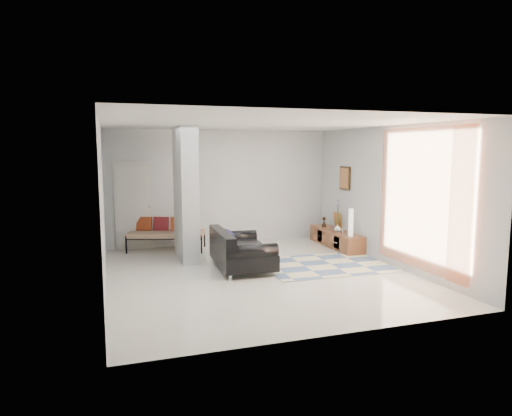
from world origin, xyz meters
name	(u,v)px	position (x,y,z in m)	size (l,w,h in m)	color
floor	(259,274)	(0.00, 0.00, 0.00)	(6.00, 6.00, 0.00)	silver
ceiling	(260,123)	(0.00, 0.00, 2.80)	(6.00, 6.00, 0.00)	white
wall_back	(221,187)	(0.00, 3.00, 1.40)	(6.00, 6.00, 0.00)	silver
wall_front	(337,226)	(0.00, -3.00, 1.40)	(6.00, 6.00, 0.00)	silver
wall_left	(103,206)	(-2.75, 0.00, 1.40)	(6.00, 6.00, 0.00)	silver
wall_right	(387,195)	(2.75, 0.00, 1.40)	(6.00, 6.00, 0.00)	silver
partition_column	(186,194)	(-1.10, 1.60, 1.40)	(0.35, 1.20, 2.80)	#AFB4B6
hallway_door	(134,206)	(-2.10, 2.96, 1.02)	(0.85, 0.06, 2.04)	silver
curtain	(421,199)	(2.67, -1.15, 1.45)	(2.55, 2.55, 0.00)	#DC683A
wall_art	(345,178)	(2.72, 1.70, 1.65)	(0.04, 0.45, 0.55)	#3A250F
media_console	(336,238)	(2.52, 1.70, 0.20)	(0.45, 1.97, 0.80)	brown
loveseat	(239,251)	(-0.25, 0.52, 0.35)	(1.07, 1.75, 0.76)	silver
daybed	(166,232)	(-1.42, 2.63, 0.42)	(1.86, 1.21, 0.77)	black
area_rug	(331,264)	(1.60, 0.20, 0.01)	(2.74, 1.82, 0.01)	beige
cylinder_lamp	(351,222)	(2.50, 0.99, 0.71)	(0.11, 0.11, 0.61)	beige
bronze_figurine	(324,222)	(2.47, 2.26, 0.52)	(0.12, 0.12, 0.25)	black
vase	(338,228)	(2.47, 1.55, 0.49)	(0.17, 0.17, 0.17)	white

